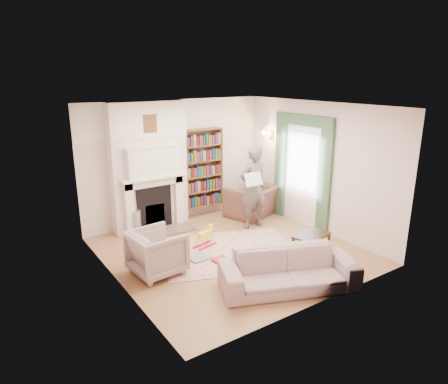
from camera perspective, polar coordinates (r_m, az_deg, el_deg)
floor at (r=7.91m, az=1.02°, el=-8.44°), size 4.50×4.50×0.00m
ceiling at (r=7.19m, az=1.14°, el=12.22°), size 4.50×4.50×0.00m
wall_back at (r=9.31m, az=-6.92°, el=4.38°), size 4.50×0.00×4.50m
wall_front at (r=5.82m, az=13.93°, el=-3.45°), size 4.50×0.00×4.50m
wall_left at (r=6.46m, az=-15.50°, el=-1.57°), size 0.00×4.50×4.50m
wall_right at (r=8.88m, az=13.07°, el=3.48°), size 0.00×4.50×4.50m
fireplace at (r=8.82m, az=-10.65°, el=3.45°), size 1.70×0.58×2.80m
bookcase at (r=9.55m, az=-3.05°, el=3.41°), size 1.00×0.24×1.85m
window at (r=9.13m, az=11.21°, el=4.26°), size 0.02×0.90×1.30m
curtain_left at (r=8.69m, az=14.20°, el=1.77°), size 0.07×0.32×2.40m
curtain_right at (r=9.65m, az=8.05°, el=3.55°), size 0.07×0.32×2.40m
pelmet at (r=8.95m, az=11.33°, el=10.06°), size 0.09×1.70×0.24m
wall_sconce at (r=9.71m, az=5.87°, el=7.91°), size 0.20×0.24×0.24m
rug at (r=7.88m, az=0.71°, el=-8.48°), size 3.08×2.74×0.01m
armchair_reading at (r=9.72m, az=3.99°, el=-1.31°), size 1.39×1.29×0.74m
armchair_left at (r=7.04m, az=-9.55°, el=-8.48°), size 0.93×0.91×0.78m
sofa at (r=6.60m, az=9.19°, el=-10.96°), size 2.33×1.62×0.63m
man_reading at (r=8.84m, az=4.15°, el=0.69°), size 0.69×0.46×1.87m
newspaper at (r=8.53m, az=4.21°, el=1.84°), size 0.43×0.13×0.29m
coffee_table at (r=7.79m, az=12.31°, el=-7.44°), size 0.79×0.61×0.45m
paraffin_heater at (r=8.79m, az=-12.50°, el=-4.28°), size 0.30×0.30×0.55m
rocking_horse at (r=8.02m, az=-2.80°, el=-6.42°), size 0.53×0.31×0.43m
board_game at (r=7.61m, az=-3.72°, el=-9.31°), size 0.40×0.40×0.03m
game_box_lid at (r=7.49m, az=-0.62°, el=-9.62°), size 0.28×0.20×0.05m
comic_annuals at (r=7.69m, az=2.87°, el=-9.07°), size 1.00×0.57×0.02m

